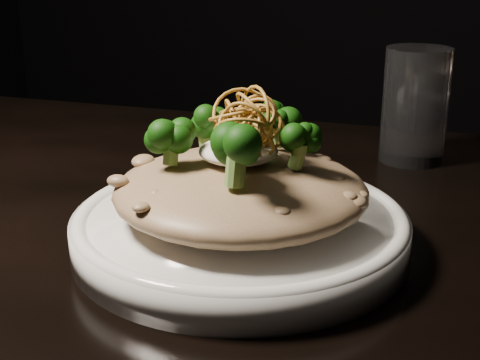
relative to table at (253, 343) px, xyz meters
name	(u,v)px	position (x,y,z in m)	size (l,w,h in m)	color
table	(253,343)	(0.00, 0.00, 0.00)	(1.10, 0.80, 0.75)	black
plate	(240,231)	(-0.01, 0.00, 0.10)	(0.26, 0.26, 0.03)	white
risotto	(241,190)	(-0.01, 0.00, 0.13)	(0.19, 0.19, 0.04)	brown
broccoli	(238,131)	(-0.01, 0.01, 0.18)	(0.13, 0.13, 0.05)	black
cheese	(238,151)	(-0.01, 0.01, 0.16)	(0.06, 0.06, 0.02)	white
shallots	(245,119)	(-0.01, 0.01, 0.19)	(0.05, 0.05, 0.03)	olive
drinking_glass	(415,105)	(0.10, 0.27, 0.14)	(0.07, 0.07, 0.12)	silver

